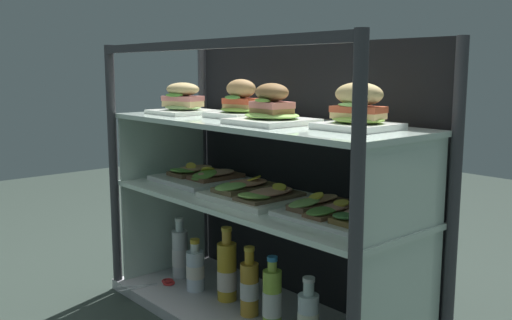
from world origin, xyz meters
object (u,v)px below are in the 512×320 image
plated_roll_sandwich_near_left_corner (183,102)px  plated_roll_sandwich_left_of_center (241,104)px  kitchen_scissors (160,283)px  open_sandwich_tray_near_left_corner (255,193)px  juice_bottle_front_second (195,269)px  plated_roll_sandwich_center (358,112)px  juice_bottle_back_right (227,272)px  juice_bottle_front_fourth (272,299)px  plated_roll_sandwich_right_of_center (272,110)px  juice_bottle_back_left (248,287)px  juice_bottle_tucked_behind (180,253)px  open_sandwich_tray_right_of_center (201,176)px  open_sandwich_tray_mid_left (337,211)px  juice_bottle_front_left_end (308,319)px

plated_roll_sandwich_near_left_corner → plated_roll_sandwich_left_of_center: 0.26m
plated_roll_sandwich_left_of_center → kitchen_scissors: 0.73m
open_sandwich_tray_near_left_corner → juice_bottle_front_second: open_sandwich_tray_near_left_corner is taller
plated_roll_sandwich_near_left_corner → plated_roll_sandwich_center: plated_roll_sandwich_center is taller
juice_bottle_back_right → juice_bottle_front_fourth: juice_bottle_back_right is taller
plated_roll_sandwich_right_of_center → juice_bottle_back_left: plated_roll_sandwich_right_of_center is taller
juice_bottle_tucked_behind → kitchen_scissors: (0.02, -0.10, -0.09)m
open_sandwich_tray_right_of_center → open_sandwich_tray_mid_left: 0.66m
plated_roll_sandwich_right_of_center → juice_bottle_back_left: 0.58m
juice_bottle_tucked_behind → juice_bottle_front_left_end: bearing=-2.6°
open_sandwich_tray_right_of_center → juice_bottle_back_left: open_sandwich_tray_right_of_center is taller
open_sandwich_tray_right_of_center → juice_bottle_front_left_end: 0.68m
plated_roll_sandwich_center → juice_bottle_front_fourth: plated_roll_sandwich_center is taller
juice_bottle_back_left → open_sandwich_tray_mid_left: bearing=7.0°
juice_bottle_back_left → open_sandwich_tray_near_left_corner: bearing=54.9°
juice_bottle_back_right → open_sandwich_tray_near_left_corner: bearing=-1.3°
plated_roll_sandwich_left_of_center → open_sandwich_tray_near_left_corner: 0.30m
open_sandwich_tray_near_left_corner → open_sandwich_tray_right_of_center: bearing=173.2°
plated_roll_sandwich_right_of_center → open_sandwich_tray_near_left_corner: 0.28m
open_sandwich_tray_right_of_center → plated_roll_sandwich_right_of_center: bearing=-9.0°
plated_roll_sandwich_right_of_center → open_sandwich_tray_near_left_corner: size_ratio=0.70×
open_sandwich_tray_right_of_center → juice_bottle_back_right: (0.19, -0.04, -0.30)m
open_sandwich_tray_mid_left → juice_bottle_back_left: (-0.32, -0.04, -0.30)m
plated_roll_sandwich_left_of_center → open_sandwich_tray_right_of_center: bearing=-179.0°
plated_roll_sandwich_center → open_sandwich_tray_mid_left: (-0.05, -0.02, -0.27)m
plated_roll_sandwich_right_of_center → juice_bottle_back_left: size_ratio=0.93×
juice_bottle_front_fourth → juice_bottle_front_left_end: 0.15m
plated_roll_sandwich_near_left_corner → plated_roll_sandwich_right_of_center: (0.48, -0.02, -0.00)m
open_sandwich_tray_right_of_center → juice_bottle_front_fourth: (0.45, -0.07, -0.30)m
plated_roll_sandwich_near_left_corner → open_sandwich_tray_mid_left: 0.74m
open_sandwich_tray_mid_left → juice_bottle_front_fourth: open_sandwich_tray_mid_left is taller
juice_bottle_back_left → juice_bottle_front_fourth: 0.12m
open_sandwich_tray_mid_left → juice_bottle_tucked_behind: (-0.75, -0.02, -0.30)m
juice_bottle_front_left_end → plated_roll_sandwich_near_left_corner: bearing=178.3°
juice_bottle_front_second → juice_bottle_back_right: bearing=13.1°
plated_roll_sandwich_center → open_sandwich_tray_mid_left: bearing=-160.5°
plated_roll_sandwich_near_left_corner → kitchen_scissors: 0.66m
juice_bottle_tucked_behind → juice_bottle_front_second: bearing=-12.5°
plated_roll_sandwich_near_left_corner → juice_bottle_tucked_behind: plated_roll_sandwich_near_left_corner is taller
open_sandwich_tray_mid_left → juice_bottle_back_right: size_ratio=1.19×
open_sandwich_tray_near_left_corner → juice_bottle_front_second: size_ratio=1.60×
plated_roll_sandwich_near_left_corner → plated_roll_sandwich_left_of_center: size_ratio=1.09×
juice_bottle_tucked_behind → juice_bottle_back_left: bearing=-2.8°
plated_roll_sandwich_center → plated_roll_sandwich_right_of_center: bearing=-164.8°
juice_bottle_back_right → open_sandwich_tray_mid_left: bearing=2.3°
juice_bottle_front_left_end → juice_bottle_front_second: bearing=-179.9°
juice_bottle_back_left → juice_bottle_front_left_end: 0.27m
plated_roll_sandwich_center → juice_bottle_front_second: (-0.65, -0.07, -0.59)m
plated_roll_sandwich_right_of_center → juice_bottle_tucked_behind: plated_roll_sandwich_right_of_center is taller
plated_roll_sandwich_near_left_corner → open_sandwich_tray_right_of_center: bearing=57.4°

